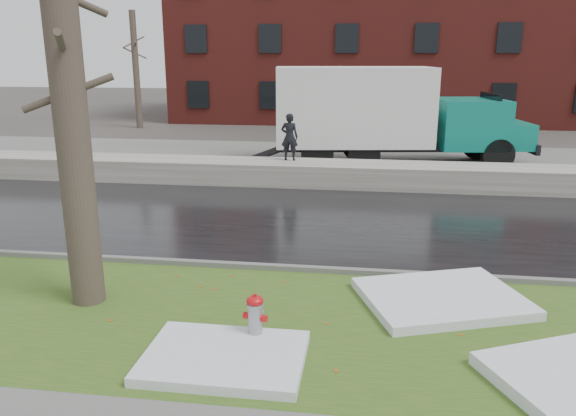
# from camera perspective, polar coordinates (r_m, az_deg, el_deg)

# --- Properties ---
(ground) EXTENTS (120.00, 120.00, 0.00)m
(ground) POSITION_cam_1_polar(r_m,az_deg,el_deg) (10.18, 1.01, -8.70)
(ground) COLOR #47423D
(ground) RESTS_ON ground
(verge) EXTENTS (60.00, 4.50, 0.04)m
(verge) POSITION_cam_1_polar(r_m,az_deg,el_deg) (9.05, 0.02, -11.79)
(verge) COLOR #2C511B
(verge) RESTS_ON ground
(road) EXTENTS (60.00, 7.00, 0.03)m
(road) POSITION_cam_1_polar(r_m,az_deg,el_deg) (14.38, 3.21, -1.36)
(road) COLOR black
(road) RESTS_ON ground
(parking_lot) EXTENTS (60.00, 9.00, 0.03)m
(parking_lot) POSITION_cam_1_polar(r_m,az_deg,el_deg) (22.63, 5.07, 4.79)
(parking_lot) COLOR slate
(parking_lot) RESTS_ON ground
(curb) EXTENTS (60.00, 0.15, 0.14)m
(curb) POSITION_cam_1_polar(r_m,az_deg,el_deg) (11.06, 1.65, -6.27)
(curb) COLOR slate
(curb) RESTS_ON ground
(snowbank) EXTENTS (60.00, 1.60, 0.75)m
(snowbank) POSITION_cam_1_polar(r_m,az_deg,el_deg) (18.35, 4.36, 3.46)
(snowbank) COLOR #B7B2A7
(snowbank) RESTS_ON ground
(brick_building) EXTENTS (26.00, 12.00, 10.00)m
(brick_building) POSITION_cam_1_polar(r_m,az_deg,el_deg) (39.24, 9.70, 16.42)
(brick_building) COLOR maroon
(brick_building) RESTS_ON ground
(bg_tree_left) EXTENTS (1.40, 1.62, 6.50)m
(bg_tree_left) POSITION_cam_1_polar(r_m,az_deg,el_deg) (33.88, -15.20, 13.48)
(bg_tree_left) COLOR brown
(bg_tree_left) RESTS_ON ground
(bg_tree_center) EXTENTS (1.40, 1.62, 6.50)m
(bg_tree_center) POSITION_cam_1_polar(r_m,az_deg,el_deg) (35.94, -3.51, 14.05)
(bg_tree_center) COLOR brown
(bg_tree_center) RESTS_ON ground
(fire_hydrant) EXTENTS (0.37, 0.34, 0.76)m
(fire_hydrant) POSITION_cam_1_polar(r_m,az_deg,el_deg) (8.39, -3.34, -10.90)
(fire_hydrant) COLOR #93959A
(fire_hydrant) RESTS_ON verge
(tree) EXTENTS (1.38, 1.59, 6.85)m
(tree) POSITION_cam_1_polar(r_m,az_deg,el_deg) (9.60, -21.37, 10.39)
(tree) COLOR brown
(tree) RESTS_ON verge
(box_truck) EXTENTS (11.21, 3.87, 3.70)m
(box_truck) POSITION_cam_1_polar(r_m,az_deg,el_deg) (21.84, 9.70, 9.40)
(box_truck) COLOR black
(box_truck) RESTS_ON ground
(worker) EXTENTS (0.58, 0.39, 1.55)m
(worker) POSITION_cam_1_polar(r_m,az_deg,el_deg) (18.54, 0.15, 7.23)
(worker) COLOR black
(worker) RESTS_ON snowbank
(snow_patch_near) EXTENTS (3.12, 2.76, 0.16)m
(snow_patch_near) POSITION_cam_1_polar(r_m,az_deg,el_deg) (10.07, 15.38, -8.81)
(snow_patch_near) COLOR white
(snow_patch_near) RESTS_ON verge
(snow_patch_far) EXTENTS (2.20, 1.61, 0.14)m
(snow_patch_far) POSITION_cam_1_polar(r_m,az_deg,el_deg) (8.06, -6.47, -14.84)
(snow_patch_far) COLOR white
(snow_patch_far) RESTS_ON verge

